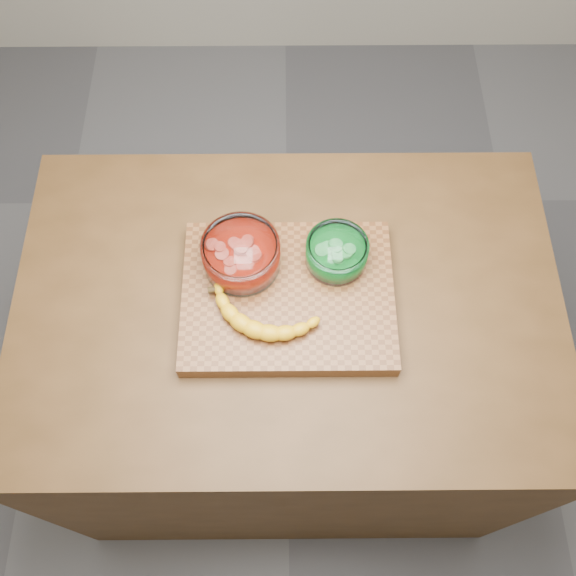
{
  "coord_description": "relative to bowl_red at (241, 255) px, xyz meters",
  "views": [
    {
      "loc": [
        -0.0,
        -0.6,
        2.15
      ],
      "look_at": [
        0.0,
        0.0,
        0.96
      ],
      "focal_mm": 40.0,
      "sensor_mm": 36.0,
      "label": 1
    }
  ],
  "objects": [
    {
      "name": "cutting_board",
      "position": [
        0.1,
        -0.07,
        -0.06
      ],
      "size": [
        0.45,
        0.35,
        0.04
      ],
      "primitive_type": "cube",
      "color": "brown",
      "rests_on": "counter"
    },
    {
      "name": "ground",
      "position": [
        0.1,
        -0.07,
        -0.98
      ],
      "size": [
        3.5,
        3.5,
        0.0
      ],
      "primitive_type": "plane",
      "color": "#5E5F63",
      "rests_on": "ground"
    },
    {
      "name": "bowl_green",
      "position": [
        0.2,
        0.01,
        -0.01
      ],
      "size": [
        0.13,
        0.13,
        0.06
      ],
      "color": "white",
      "rests_on": "cutting_board"
    },
    {
      "name": "bowl_red",
      "position": [
        0.0,
        0.0,
        0.0
      ],
      "size": [
        0.17,
        0.17,
        0.08
      ],
      "color": "white",
      "rests_on": "cutting_board"
    },
    {
      "name": "counter",
      "position": [
        0.1,
        -0.07,
        -0.53
      ],
      "size": [
        1.2,
        0.8,
        0.9
      ],
      "primitive_type": "cube",
      "color": "#4C3116",
      "rests_on": "ground"
    },
    {
      "name": "banana",
      "position": [
        0.05,
        -0.12,
        -0.02
      ],
      "size": [
        0.26,
        0.16,
        0.04
      ],
      "primitive_type": null,
      "color": "gold",
      "rests_on": "cutting_board"
    }
  ]
}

